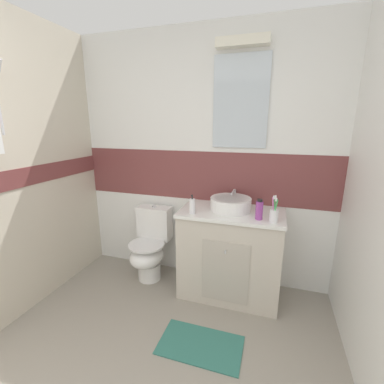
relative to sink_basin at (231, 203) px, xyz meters
The scene contains 9 objects.
ground_plane 1.38m from the sink_basin, 109.81° to the right, with size 3.20×3.48×0.04m, color gray.
wall_back_tiled 0.57m from the sink_basin, 140.11° to the left, with size 3.20×0.20×2.50m.
vanity_cabinet 0.49m from the sink_basin, 49.21° to the right, with size 0.94×0.54×0.85m.
sink_basin is the anchor object (origin of this frame).
toilet 1.00m from the sink_basin, behind, with size 0.37×0.50×0.77m.
toothbrush_cup 0.43m from the sink_basin, 27.55° to the right, with size 0.07×0.07×0.22m.
soap_dispenser 0.37m from the sink_basin, 146.96° to the right, with size 0.05×0.05×0.17m.
mouthwash_bottle 0.31m from the sink_basin, 32.50° to the right, with size 0.06×0.06×0.17m.
bath_mat 1.17m from the sink_basin, 95.63° to the right, with size 0.62×0.36×0.01m, color #337266.
Camera 1 is at (0.70, -0.11, 1.62)m, focal length 24.40 mm.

